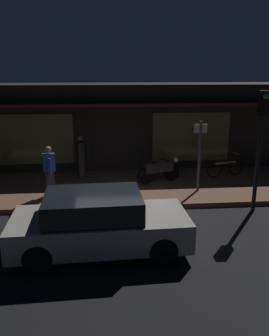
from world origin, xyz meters
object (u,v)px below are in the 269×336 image
(traffic_light_pole, at_px, (261,130))
(motorcycle, at_px, (159,169))
(person_bystander, at_px, (81,156))
(bicycle_parked, at_px, (225,167))
(person_photographer, at_px, (49,170))
(parked_car_near, at_px, (98,223))
(sign_post, at_px, (199,152))

(traffic_light_pole, bearing_deg, motorcycle, 134.09)
(traffic_light_pole, bearing_deg, person_bystander, 148.75)
(bicycle_parked, bearing_deg, person_photographer, -165.78)
(motorcycle, xyz_separation_m, parked_car_near, (-2.17, -4.64, 0.06))
(person_photographer, relative_size, sign_post, 0.70)
(person_bystander, bearing_deg, parked_car_near, -82.36)
(bicycle_parked, xyz_separation_m, person_bystander, (-5.55, 0.20, 0.52))
(motorcycle, xyz_separation_m, person_photographer, (-3.79, -1.16, 0.38))
(bicycle_parked, relative_size, person_bystander, 0.96)
(motorcycle, xyz_separation_m, sign_post, (1.18, -1.05, 0.86))
(motorcycle, bearing_deg, parked_car_near, -115.07)
(motorcycle, relative_size, bicycle_parked, 1.03)
(motorcycle, relative_size, person_bystander, 0.99)
(motorcycle, distance_m, person_bystander, 2.99)
(person_photographer, relative_size, person_bystander, 1.00)
(person_photographer, distance_m, traffic_light_pole, 6.62)
(motorcycle, distance_m, parked_car_near, 5.13)
(traffic_light_pole, bearing_deg, bicycle_parked, 87.07)
(person_bystander, height_order, traffic_light_pole, traffic_light_pole)
(sign_post, xyz_separation_m, parked_car_near, (-3.35, -3.59, -0.81))
(bicycle_parked, height_order, parked_car_near, parked_car_near)
(person_photographer, height_order, traffic_light_pole, traffic_light_pole)
(traffic_light_pole, bearing_deg, parked_car_near, -156.35)
(parked_car_near, bearing_deg, motorcycle, 64.93)
(person_photographer, bearing_deg, sign_post, 1.20)
(sign_post, bearing_deg, motorcycle, 138.19)
(traffic_light_pole, xyz_separation_m, parked_car_near, (-4.68, -2.05, -1.77))
(bicycle_parked, relative_size, sign_post, 0.67)
(person_photographer, xyz_separation_m, parked_car_near, (1.62, -3.49, -0.32))
(parked_car_near, bearing_deg, person_bystander, 97.64)
(motorcycle, height_order, parked_car_near, parked_car_near)
(sign_post, bearing_deg, parked_car_near, -133.01)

